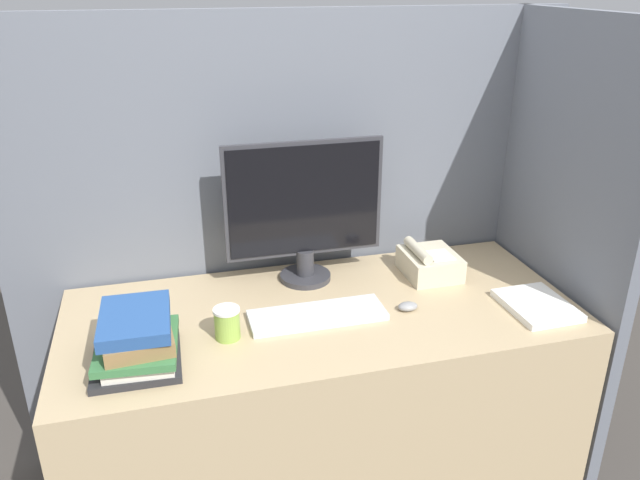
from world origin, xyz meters
TOP-DOWN VIEW (x-y plane):
  - cubicle_panel_rear at (0.00, 0.76)m, footprint 2.05×0.04m
  - cubicle_panel_right at (0.86, 0.39)m, footprint 0.04×0.79m
  - desk at (0.00, 0.36)m, footprint 1.65×0.73m
  - monitor at (0.00, 0.60)m, footprint 0.55×0.18m
  - keyboard at (-0.03, 0.32)m, footprint 0.43×0.15m
  - mouse at (0.27, 0.29)m, footprint 0.07×0.05m
  - coffee_cup at (-0.32, 0.28)m, footprint 0.08×0.08m
  - book_stack at (-0.57, 0.22)m, footprint 0.25×0.29m
  - desk_telephone at (0.44, 0.51)m, footprint 0.18×0.21m
  - paper_pile at (0.68, 0.19)m, footprint 0.20×0.25m

SIDE VIEW (x-z plane):
  - desk at x=0.00m, z-range 0.00..0.77m
  - keyboard at x=-0.03m, z-range 0.77..0.79m
  - paper_pile at x=0.68m, z-range 0.77..0.79m
  - mouse at x=0.27m, z-range 0.77..0.79m
  - desk_telephone at x=0.44m, z-range 0.75..0.87m
  - coffee_cup at x=-0.32m, z-range 0.77..0.86m
  - cubicle_panel_rear at x=0.00m, z-range 0.00..1.67m
  - cubicle_panel_right at x=0.86m, z-range 0.00..1.67m
  - book_stack at x=-0.57m, z-range 0.76..0.91m
  - monitor at x=0.00m, z-range 0.77..1.27m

